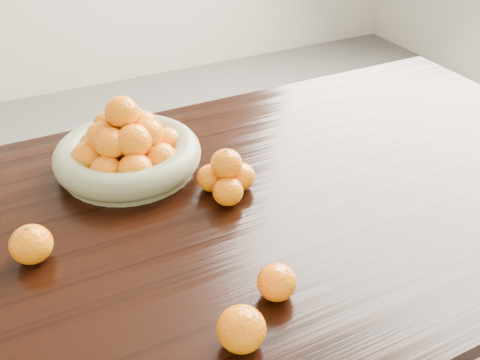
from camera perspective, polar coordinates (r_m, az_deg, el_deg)
name	(u,v)px	position (r m, az deg, el deg)	size (l,w,h in m)	color
dining_table	(223,242)	(1.19, -1.84, -6.66)	(2.00, 1.00, 0.75)	black
fruit_bowl	(127,150)	(1.27, -11.92, 3.18)	(0.34, 0.34, 0.18)	gray
orange_pyramid	(227,177)	(1.16, -1.44, 0.32)	(0.13, 0.13, 0.11)	orange
loose_orange_0	(31,244)	(1.07, -21.38, -6.40)	(0.08, 0.08, 0.07)	orange
loose_orange_1	(241,329)	(0.86, 0.14, -15.60)	(0.08, 0.08, 0.07)	orange
loose_orange_2	(277,282)	(0.93, 3.93, -10.82)	(0.07, 0.07, 0.06)	orange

